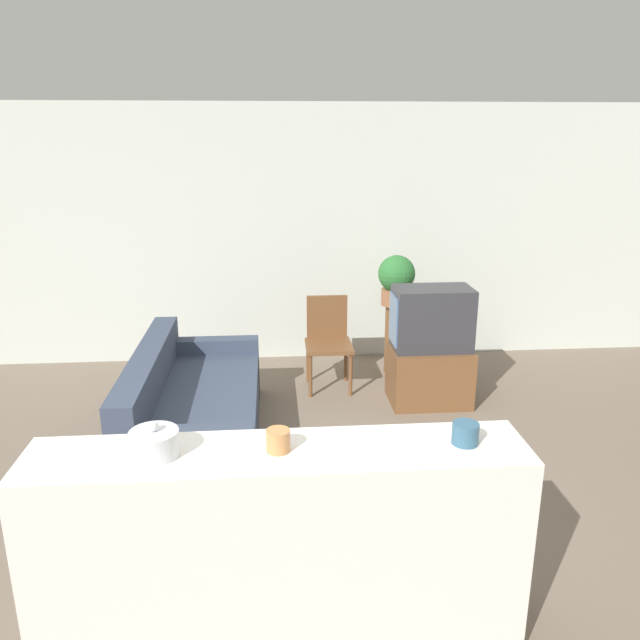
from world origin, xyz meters
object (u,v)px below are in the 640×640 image
Objects in this scene: television at (431,318)px; wooden_chair at (328,338)px; couch at (193,411)px; potted_plant at (396,279)px; decorative_bowl at (154,443)px.

television reaches higher than wooden_chair.
television is at bearing -27.23° from wooden_chair.
couch is 2.47m from potted_plant.
couch is at bearing 93.18° from decorative_bowl.
couch is 2.23m from television.
wooden_chair is at bearing 152.77° from television.
decorative_bowl is (-1.79, -3.48, 0.09)m from potted_plant.
decorative_bowl is at bearing -125.85° from television.
potted_plant reaches higher than television.
potted_plant is at bearing 23.95° from wooden_chair.
television is 3.35m from decorative_bowl.
couch is 2.23m from decorative_bowl.
wooden_chair is 4.02× the size of decorative_bowl.
couch is 3.93× the size of potted_plant.
television reaches higher than couch.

